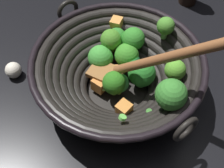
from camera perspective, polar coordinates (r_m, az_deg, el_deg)
name	(u,v)px	position (r m, az deg, el deg)	size (l,w,h in m)	color
ground_plane	(117,91)	(0.68, 0.97, -1.36)	(4.00, 4.00, 0.00)	black
wok	(119,71)	(0.63, 1.36, 2.51)	(0.35, 0.39, 0.25)	black
garlic_bulb	(13,70)	(0.73, -17.85, 2.47)	(0.04, 0.04, 0.04)	silver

